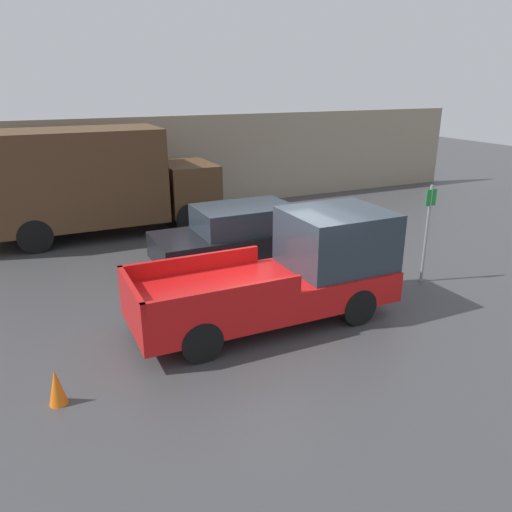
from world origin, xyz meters
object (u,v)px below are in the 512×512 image
pickup_truck (290,272)px  traffic_cone (57,387)px  car (241,235)px  delivery_truck (86,180)px  parking_sign (427,229)px  newspaper_box (68,209)px

pickup_truck → traffic_cone: 4.99m
car → delivery_truck: (-3.33, 4.64, 0.99)m
parking_sign → traffic_cone: parking_sign is taller
newspaper_box → delivery_truck: bearing=-75.3°
car → newspaper_box: bearing=120.3°
parking_sign → newspaper_box: bearing=127.8°
newspaper_box → car: bearing=-59.7°
parking_sign → newspaper_box: (-7.49, 9.67, -0.89)m
delivery_truck → newspaper_box: (-0.51, 1.95, -1.33)m
delivery_truck → traffic_cone: size_ratio=12.30×
car → pickup_truck: bearing=-95.8°
pickup_truck → delivery_truck: 8.61m
pickup_truck → newspaper_box: pickup_truck is taller
car → parking_sign: parking_sign is taller
pickup_truck → delivery_truck: size_ratio=0.72×
delivery_truck → newspaper_box: bearing=104.7°
car → delivery_truck: bearing=125.7°
parking_sign → pickup_truck: bearing=-175.5°
car → newspaper_box: size_ratio=4.63×
pickup_truck → parking_sign: parking_sign is taller
delivery_truck → parking_sign: 10.42m
pickup_truck → newspaper_box: 10.59m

